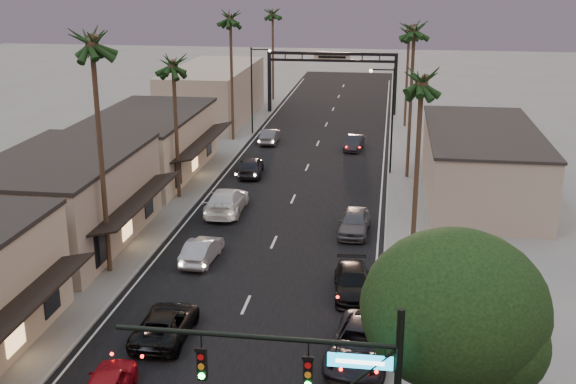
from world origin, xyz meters
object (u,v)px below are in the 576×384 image
(streetlight_right, at_px, (389,112))
(oncoming_silver, at_px, (202,250))
(palm_rc, at_px, (409,29))
(palm_rb, at_px, (415,26))
(palm_lc, at_px, (173,59))
(palm_ld, at_px, (230,14))
(curbside_black, at_px, (352,282))
(palm_ra, at_px, (422,75))
(streetlight_left, at_px, (254,84))
(curbside_near, at_px, (361,344))
(oncoming_pickup, at_px, (166,324))
(corner_tree, at_px, (456,316))
(arch, at_px, (332,67))
(palm_far, at_px, (273,10))
(palm_lb, at_px, (91,36))

(streetlight_right, xyz_separation_m, oncoming_silver, (-10.67, -20.66, -4.62))
(streetlight_right, distance_m, palm_rc, 19.75)
(oncoming_silver, bearing_deg, palm_rb, -118.81)
(streetlight_right, distance_m, palm_lc, 18.66)
(streetlight_right, bearing_deg, oncoming_silver, -117.31)
(palm_ld, height_order, palm_rb, same)
(palm_rb, xyz_separation_m, curbside_black, (-3.18, -22.91, -11.72))
(palm_ld, relative_size, palm_ra, 1.08)
(palm_ld, bearing_deg, curbside_black, -67.54)
(streetlight_left, height_order, curbside_near, streetlight_left)
(palm_lc, height_order, oncoming_pickup, palm_lc)
(palm_rb, bearing_deg, corner_tree, -88.63)
(palm_rc, bearing_deg, corner_tree, -89.11)
(palm_ra, relative_size, palm_rc, 1.08)
(streetlight_right, xyz_separation_m, palm_rc, (1.68, 19.00, 5.14))
(arch, xyz_separation_m, palm_lc, (-8.60, -34.00, 4.94))
(arch, height_order, streetlight_left, streetlight_left)
(corner_tree, bearing_deg, arch, 98.62)
(corner_tree, height_order, palm_ra, palm_ra)
(oncoming_pickup, xyz_separation_m, curbside_near, (9.29, -0.75, 0.10))
(palm_ld, distance_m, palm_far, 23.02)
(curbside_near, bearing_deg, palm_rc, 94.88)
(arch, xyz_separation_m, streetlight_right, (6.92, -25.00, -0.20))
(palm_lc, xyz_separation_m, oncoming_pickup, (5.51, -20.88, -9.77))
(oncoming_pickup, bearing_deg, palm_rc, -103.36)
(palm_rb, distance_m, curbside_black, 25.93)
(arch, height_order, oncoming_pickup, arch)
(palm_lc, xyz_separation_m, palm_rc, (17.20, 28.00, 0.00))
(palm_lc, distance_m, oncoming_pickup, 23.70)
(streetlight_right, distance_m, palm_lb, 28.89)
(oncoming_pickup, height_order, curbside_near, curbside_near)
(palm_lc, height_order, palm_far, palm_far)
(oncoming_silver, bearing_deg, oncoming_pickup, 97.43)
(palm_lb, relative_size, curbside_near, 2.63)
(palm_lc, bearing_deg, arch, 75.80)
(streetlight_right, relative_size, palm_ld, 0.63)
(arch, height_order, palm_ra, palm_ra)
(arch, distance_m, palm_ra, 47.17)
(streetlight_left, bearing_deg, palm_ra, -65.46)
(streetlight_left, relative_size, curbside_near, 1.56)
(corner_tree, height_order, palm_rc, palm_rc)
(arch, bearing_deg, palm_rc, -34.89)
(corner_tree, height_order, oncoming_pickup, corner_tree)
(curbside_near, bearing_deg, corner_tree, -57.01)
(oncoming_pickup, bearing_deg, curbside_black, -144.86)
(palm_lc, relative_size, palm_rb, 0.86)
(palm_lb, distance_m, curbside_near, 20.87)
(palm_ld, distance_m, palm_ra, 35.47)
(palm_ld, xyz_separation_m, oncoming_silver, (4.85, -30.66, -11.70))
(palm_ra, bearing_deg, corner_tree, -86.97)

